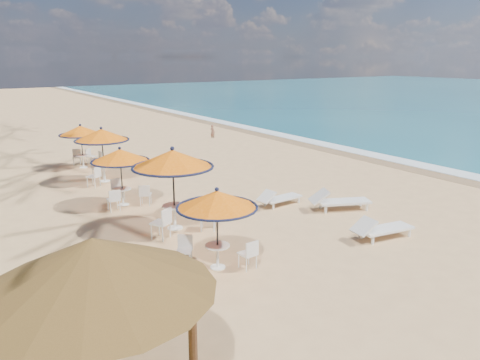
{
  "coord_description": "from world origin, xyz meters",
  "views": [
    {
      "loc": [
        -10.74,
        -9.17,
        5.24
      ],
      "look_at": [
        -2.28,
        3.61,
        1.2
      ],
      "focal_mm": 35.0,
      "sensor_mm": 36.0,
      "label": 1
    }
  ],
  "objects_px": {
    "station_4": "(82,136)",
    "lounger_near": "(381,228)",
    "station_3": "(101,140)",
    "lounger_far": "(278,198)",
    "station_1": "(174,167)",
    "palapa": "(94,266)",
    "station_0": "(217,207)",
    "station_2": "(121,163)",
    "lounger_mid": "(338,200)"
  },
  "relations": [
    {
      "from": "station_1",
      "to": "station_2",
      "type": "xyz_separation_m",
      "value": [
        -0.51,
        3.29,
        -0.42
      ]
    },
    {
      "from": "station_4",
      "to": "palapa",
      "type": "bearing_deg",
      "value": -104.58
    },
    {
      "from": "station_4",
      "to": "lounger_far",
      "type": "distance_m",
      "value": 10.98
    },
    {
      "from": "station_1",
      "to": "lounger_far",
      "type": "xyz_separation_m",
      "value": [
        4.16,
        0.12,
        -1.71
      ]
    },
    {
      "from": "station_0",
      "to": "station_1",
      "type": "bearing_deg",
      "value": 83.7
    },
    {
      "from": "station_3",
      "to": "lounger_far",
      "type": "xyz_separation_m",
      "value": [
        4.22,
        -6.87,
        -1.53
      ]
    },
    {
      "from": "station_4",
      "to": "lounger_near",
      "type": "xyz_separation_m",
      "value": [
        4.69,
        -14.29,
        -1.24
      ]
    },
    {
      "from": "station_3",
      "to": "lounger_far",
      "type": "bearing_deg",
      "value": -58.45
    },
    {
      "from": "station_1",
      "to": "station_4",
      "type": "relative_size",
      "value": 1.23
    },
    {
      "from": "station_3",
      "to": "station_4",
      "type": "relative_size",
      "value": 1.12
    },
    {
      "from": "station_1",
      "to": "lounger_mid",
      "type": "relative_size",
      "value": 1.18
    },
    {
      "from": "lounger_mid",
      "to": "lounger_far",
      "type": "bearing_deg",
      "value": 156.43
    },
    {
      "from": "station_3",
      "to": "lounger_mid",
      "type": "relative_size",
      "value": 1.07
    },
    {
      "from": "station_4",
      "to": "palapa",
      "type": "distance_m",
      "value": 17.02
    },
    {
      "from": "lounger_mid",
      "to": "station_0",
      "type": "bearing_deg",
      "value": -140.33
    },
    {
      "from": "lounger_mid",
      "to": "palapa",
      "type": "xyz_separation_m",
      "value": [
        -9.86,
        -4.81,
        1.94
      ]
    },
    {
      "from": "station_3",
      "to": "palapa",
      "type": "height_order",
      "value": "palapa"
    },
    {
      "from": "station_0",
      "to": "station_1",
      "type": "distance_m",
      "value": 3.15
    },
    {
      "from": "station_0",
      "to": "lounger_near",
      "type": "distance_m",
      "value": 5.3
    },
    {
      "from": "station_0",
      "to": "station_3",
      "type": "distance_m",
      "value": 10.11
    },
    {
      "from": "station_1",
      "to": "lounger_near",
      "type": "distance_m",
      "value": 6.45
    },
    {
      "from": "station_1",
      "to": "lounger_near",
      "type": "xyz_separation_m",
      "value": [
        4.7,
        -4.09,
        -1.67
      ]
    },
    {
      "from": "lounger_far",
      "to": "station_1",
      "type": "bearing_deg",
      "value": 177.73
    },
    {
      "from": "station_0",
      "to": "station_1",
      "type": "relative_size",
      "value": 0.82
    },
    {
      "from": "station_3",
      "to": "station_4",
      "type": "height_order",
      "value": "station_3"
    },
    {
      "from": "station_4",
      "to": "station_2",
      "type": "bearing_deg",
      "value": -94.28
    },
    {
      "from": "station_0",
      "to": "station_2",
      "type": "xyz_separation_m",
      "value": [
        -0.17,
        6.39,
        -0.05
      ]
    },
    {
      "from": "station_0",
      "to": "palapa",
      "type": "distance_m",
      "value": 5.08
    },
    {
      "from": "station_2",
      "to": "station_3",
      "type": "relative_size",
      "value": 0.91
    },
    {
      "from": "station_1",
      "to": "palapa",
      "type": "relative_size",
      "value": 0.73
    },
    {
      "from": "station_0",
      "to": "lounger_mid",
      "type": "bearing_deg",
      "value": 15.75
    },
    {
      "from": "station_2",
      "to": "lounger_far",
      "type": "distance_m",
      "value": 5.79
    },
    {
      "from": "lounger_near",
      "to": "palapa",
      "type": "xyz_separation_m",
      "value": [
        -8.97,
        -2.16,
        1.96
      ]
    },
    {
      "from": "station_0",
      "to": "station_2",
      "type": "relative_size",
      "value": 0.99
    },
    {
      "from": "station_2",
      "to": "lounger_far",
      "type": "xyz_separation_m",
      "value": [
        4.67,
        -3.16,
        -1.29
      ]
    },
    {
      "from": "lounger_near",
      "to": "station_3",
      "type": "bearing_deg",
      "value": 121.68
    },
    {
      "from": "station_3",
      "to": "station_2",
      "type": "bearing_deg",
      "value": -96.97
    },
    {
      "from": "palapa",
      "to": "station_4",
      "type": "bearing_deg",
      "value": 75.42
    },
    {
      "from": "station_2",
      "to": "lounger_mid",
      "type": "height_order",
      "value": "station_2"
    },
    {
      "from": "lounger_near",
      "to": "lounger_far",
      "type": "xyz_separation_m",
      "value": [
        -0.54,
        4.21,
        -0.03
      ]
    },
    {
      "from": "station_3",
      "to": "lounger_near",
      "type": "height_order",
      "value": "station_3"
    },
    {
      "from": "station_1",
      "to": "lounger_near",
      "type": "bearing_deg",
      "value": -41.04
    },
    {
      "from": "station_2",
      "to": "lounger_near",
      "type": "relative_size",
      "value": 1.06
    },
    {
      "from": "station_1",
      "to": "lounger_far",
      "type": "distance_m",
      "value": 4.5
    },
    {
      "from": "lounger_far",
      "to": "station_3",
      "type": "bearing_deg",
      "value": 117.6
    },
    {
      "from": "station_1",
      "to": "lounger_near",
      "type": "relative_size",
      "value": 1.28
    },
    {
      "from": "station_0",
      "to": "station_1",
      "type": "height_order",
      "value": "station_1"
    },
    {
      "from": "station_0",
      "to": "station_4",
      "type": "distance_m",
      "value": 13.32
    },
    {
      "from": "station_2",
      "to": "station_3",
      "type": "xyz_separation_m",
      "value": [
        0.45,
        3.71,
        0.24
      ]
    },
    {
      "from": "station_0",
      "to": "lounger_near",
      "type": "relative_size",
      "value": 1.05
    }
  ]
}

